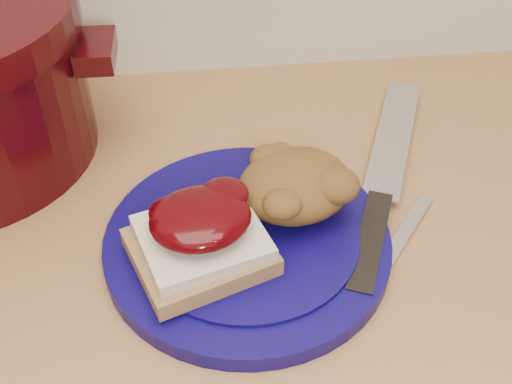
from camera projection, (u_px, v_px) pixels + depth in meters
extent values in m
cylinder|color=#0B0549|center=(247.00, 243.00, 0.57)|extent=(0.31, 0.31, 0.02)
cube|color=olive|center=(200.00, 252.00, 0.53)|extent=(0.13, 0.12, 0.02)
cube|color=beige|center=(202.00, 237.00, 0.53)|extent=(0.12, 0.11, 0.01)
ellipsoid|color=#320104|center=(200.00, 218.00, 0.52)|extent=(0.10, 0.09, 0.03)
ellipsoid|color=brown|center=(295.00, 185.00, 0.57)|extent=(0.12, 0.11, 0.05)
cube|color=black|center=(370.00, 245.00, 0.56)|extent=(0.07, 0.12, 0.02)
cube|color=silver|center=(393.00, 136.00, 0.68)|extent=(0.11, 0.20, 0.00)
cube|color=silver|center=(395.00, 249.00, 0.57)|extent=(0.11, 0.14, 0.00)
cube|color=black|center=(95.00, 51.00, 0.62)|extent=(0.04, 0.06, 0.02)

